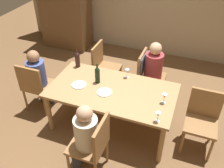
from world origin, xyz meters
The scene contains 18 objects.
ground_plane centered at (0.00, 0.00, 0.00)m, with size 10.00×10.00×0.00m, color brown.
armoire_cabinet centered at (-2.03, 2.25, 1.10)m, with size 1.18×0.62×2.18m.
dining_table centered at (0.00, 0.00, 0.65)m, with size 1.86×1.01×0.72m.
chair_far_right centered at (0.30, 0.88, 0.59)m, with size 0.46×0.44×0.92m.
chair_left_end centered at (-1.31, -0.09, 0.53)m, with size 0.44×0.44×0.92m.
chair_near centered at (0.09, -0.88, 0.53)m, with size 0.44×0.44×0.92m.
chair_right_end centered at (1.31, 0.09, 0.53)m, with size 0.44×0.44×0.92m.
chair_far_left centered at (-0.51, 0.88, 0.53)m, with size 0.44×0.44×0.92m.
person_woman_host centered at (0.45, 0.88, 0.66)m, with size 0.35×0.31×1.14m.
person_man_bearded centered at (-1.31, 0.03, 0.64)m, with size 0.29×0.34×1.11m.
person_man_guest centered at (-0.03, -0.88, 0.64)m, with size 0.34×0.29×1.11m.
wine_bottle_tall_green centered at (-0.76, 0.39, 0.86)m, with size 0.08×0.08×0.31m.
wine_bottle_dark_red centered at (-0.27, 0.09, 0.86)m, with size 0.08×0.08×0.33m.
wine_glass_near_left centered at (0.11, 0.38, 0.83)m, with size 0.07×0.07×0.15m.
wine_glass_centre centered at (0.76, -0.41, 0.83)m, with size 0.07×0.07×0.15m.
wine_glass_near_right centered at (0.77, -0.03, 0.83)m, with size 0.07×0.07×0.15m.
dinner_plate_host centered at (-0.50, -0.08, 0.73)m, with size 0.22×0.22×0.01m, color silver.
dinner_plate_guest_left centered at (-0.08, -0.11, 0.73)m, with size 0.22×0.22×0.01m, color white.
Camera 1 is at (1.03, -2.72, 2.96)m, focal length 40.09 mm.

